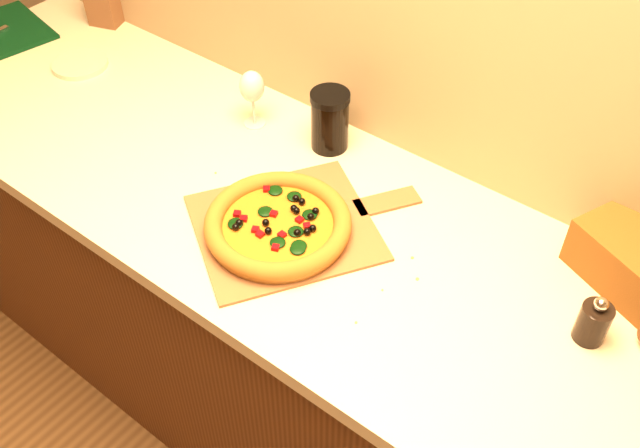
{
  "coord_description": "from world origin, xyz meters",
  "views": [
    {
      "loc": [
        0.56,
        0.56,
        1.99
      ],
      "look_at": [
        -0.08,
        1.38,
        0.96
      ],
      "focal_mm": 40.0,
      "sensor_mm": 36.0,
      "label": 1
    }
  ],
  "objects_px": {
    "pizza_peel": "(291,226)",
    "side_plate": "(80,64)",
    "dark_jar": "(330,120)",
    "pizza": "(278,225)",
    "wine_glass": "(252,88)",
    "pepper_grinder": "(593,322)"
  },
  "relations": [
    {
      "from": "pizza_peel",
      "to": "side_plate",
      "type": "bearing_deg",
      "value": -155.8
    },
    {
      "from": "pizza_peel",
      "to": "dark_jar",
      "type": "height_order",
      "value": "dark_jar"
    },
    {
      "from": "pizza",
      "to": "wine_glass",
      "type": "relative_size",
      "value": 2.06
    },
    {
      "from": "pepper_grinder",
      "to": "dark_jar",
      "type": "bearing_deg",
      "value": 167.71
    },
    {
      "from": "wine_glass",
      "to": "dark_jar",
      "type": "xyz_separation_m",
      "value": [
        0.2,
        0.05,
        -0.03
      ]
    },
    {
      "from": "pizza_peel",
      "to": "pizza",
      "type": "distance_m",
      "value": 0.04
    },
    {
      "from": "pepper_grinder",
      "to": "wine_glass",
      "type": "xyz_separation_m",
      "value": [
        -0.93,
        0.11,
        0.06
      ]
    },
    {
      "from": "pizza_peel",
      "to": "pizza",
      "type": "height_order",
      "value": "pizza"
    },
    {
      "from": "dark_jar",
      "to": "wine_glass",
      "type": "bearing_deg",
      "value": -167.42
    },
    {
      "from": "pepper_grinder",
      "to": "wine_glass",
      "type": "bearing_deg",
      "value": 173.07
    },
    {
      "from": "pizza",
      "to": "wine_glass",
      "type": "xyz_separation_m",
      "value": [
        -0.3,
        0.26,
        0.08
      ]
    },
    {
      "from": "pizza_peel",
      "to": "wine_glass",
      "type": "distance_m",
      "value": 0.4
    },
    {
      "from": "pizza",
      "to": "pepper_grinder",
      "type": "distance_m",
      "value": 0.65
    },
    {
      "from": "wine_glass",
      "to": "side_plate",
      "type": "distance_m",
      "value": 0.58
    },
    {
      "from": "pizza_peel",
      "to": "dark_jar",
      "type": "bearing_deg",
      "value": 143.41
    },
    {
      "from": "wine_glass",
      "to": "side_plate",
      "type": "bearing_deg",
      "value": -170.0
    },
    {
      "from": "pizza_peel",
      "to": "wine_glass",
      "type": "height_order",
      "value": "wine_glass"
    },
    {
      "from": "pizza_peel",
      "to": "side_plate",
      "type": "distance_m",
      "value": 0.88
    },
    {
      "from": "wine_glass",
      "to": "side_plate",
      "type": "xyz_separation_m",
      "value": [
        -0.56,
        -0.1,
        -0.1
      ]
    },
    {
      "from": "pepper_grinder",
      "to": "pizza_peel",
      "type": "bearing_deg",
      "value": -169.51
    },
    {
      "from": "pizza_peel",
      "to": "dark_jar",
      "type": "distance_m",
      "value": 0.3
    },
    {
      "from": "wine_glass",
      "to": "dark_jar",
      "type": "distance_m",
      "value": 0.21
    }
  ]
}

